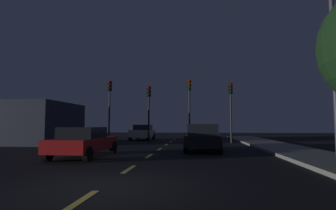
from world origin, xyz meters
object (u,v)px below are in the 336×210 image
car_stopped_ahead (203,137)px  car_adjacent_lane (84,142)px  traffic_signal_center_left (149,103)px  traffic_signal_center_right (189,99)px  traffic_signal_far_right (231,101)px  car_oncoming_far (143,132)px  traffic_signal_far_left (109,99)px  street_lamp_right (326,54)px

car_stopped_ahead → car_adjacent_lane: (-5.54, -3.53, -0.05)m
traffic_signal_center_left → car_adjacent_lane: size_ratio=1.12×
traffic_signal_center_right → car_adjacent_lane: traffic_signal_center_right is taller
traffic_signal_far_right → traffic_signal_center_right: bearing=180.0°
car_oncoming_far → car_adjacent_lane: bearing=-89.0°
traffic_signal_far_left → traffic_signal_far_right: size_ratio=1.08×
traffic_signal_far_right → car_oncoming_far: bearing=153.4°
street_lamp_right → car_oncoming_far: bearing=124.6°
traffic_signal_center_right → car_stopped_ahead: traffic_signal_center_right is taller
traffic_signal_far_right → car_oncoming_far: 9.64m
traffic_signal_center_left → street_lamp_right: (9.31, -11.31, 0.97)m
traffic_signal_far_left → car_oncoming_far: 5.51m
traffic_signal_center_left → traffic_signal_far_left: bearing=180.0°
car_stopped_ahead → street_lamp_right: bearing=-40.8°
traffic_signal_far_right → car_oncoming_far: (-8.27, 4.14, -2.71)m
traffic_signal_center_right → car_oncoming_far: traffic_signal_center_right is taller
traffic_signal_center_right → traffic_signal_far_right: size_ratio=1.07×
traffic_signal_center_right → car_oncoming_far: 7.01m
car_adjacent_lane → street_lamp_right: size_ratio=0.59×
car_stopped_ahead → car_oncoming_far: (-5.79, 11.25, 0.00)m
traffic_signal_far_right → street_lamp_right: 11.60m
traffic_signal_far_left → street_lamp_right: size_ratio=0.74×
car_oncoming_far → street_lamp_right: size_ratio=0.54×
traffic_signal_far_left → traffic_signal_center_right: traffic_signal_far_left is taller
car_stopped_ahead → car_adjacent_lane: car_stopped_ahead is taller
traffic_signal_center_left → car_oncoming_far: traffic_signal_center_left is taller
traffic_signal_far_right → car_adjacent_lane: (-8.02, -10.63, -2.77)m
traffic_signal_center_right → car_oncoming_far: size_ratio=1.35×
car_stopped_ahead → street_lamp_right: (4.88, -4.21, 3.58)m
car_stopped_ahead → car_adjacent_lane: bearing=-147.5°
traffic_signal_center_right → traffic_signal_far_right: (3.43, -0.00, -0.22)m
car_stopped_ahead → car_adjacent_lane: size_ratio=1.00×
traffic_signal_center_right → car_adjacent_lane: size_ratio=1.24×
traffic_signal_center_right → car_oncoming_far: (-4.84, 4.14, -2.93)m
traffic_signal_center_left → traffic_signal_center_right: size_ratio=0.91×
traffic_signal_far_right → traffic_signal_far_left: bearing=180.0°
traffic_signal_far_left → car_stopped_ahead: (7.92, -7.10, -2.95)m
car_stopped_ahead → traffic_signal_center_left: bearing=122.0°
traffic_signal_center_left → traffic_signal_center_right: bearing=0.0°
traffic_signal_center_right → traffic_signal_center_left: bearing=-180.0°
car_oncoming_far → street_lamp_right: (10.67, -15.46, 3.58)m
car_oncoming_far → traffic_signal_far_left: bearing=-117.1°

